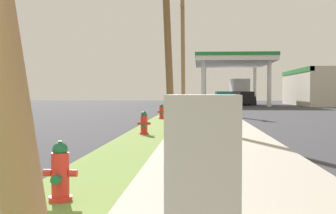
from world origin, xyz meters
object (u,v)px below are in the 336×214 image
(fire_hydrant_third, at_px, (162,112))
(utility_cabinet, at_px, (202,210))
(fire_hydrant_nearest, at_px, (60,175))
(car_teal_by_far_pump, at_px, (224,100))
(utility_pole_background, at_px, (183,54))
(fire_hydrant_fifth, at_px, (179,104))
(utility_pole_midground, at_px, (167,30))
(fire_hydrant_second, at_px, (144,124))
(truck_silver_at_forecourt, at_px, (239,92))
(car_black_by_near_pump, at_px, (247,99))
(fire_hydrant_fourth, at_px, (172,107))

(fire_hydrant_third, relative_size, utility_cabinet, 0.56)
(fire_hydrant_nearest, bearing_deg, car_teal_by_far_pump, 84.05)
(utility_cabinet, bearing_deg, utility_pole_background, 92.11)
(fire_hydrant_fifth, height_order, utility_pole_midground, utility_pole_midground)
(fire_hydrant_second, bearing_deg, utility_pole_background, 88.74)
(utility_pole_background, bearing_deg, utility_cabinet, -87.89)
(utility_pole_midground, bearing_deg, utility_pole_background, 89.40)
(fire_hydrant_second, xyz_separation_m, truck_silver_at_forecourt, (6.78, 42.80, 1.04))
(car_black_by_near_pump, bearing_deg, utility_pole_background, -112.72)
(utility_cabinet, bearing_deg, fire_hydrant_fourth, 93.63)
(fire_hydrant_second, height_order, utility_cabinet, utility_cabinet)
(fire_hydrant_fifth, distance_m, car_teal_by_far_pump, 6.60)
(fire_hydrant_third, relative_size, truck_silver_at_forecourt, 0.11)
(fire_hydrant_third, height_order, utility_pole_background, utility_pole_background)
(fire_hydrant_third, relative_size, car_black_by_near_pump, 0.16)
(utility_cabinet, bearing_deg, fire_hydrant_fifth, 92.68)
(fire_hydrant_second, bearing_deg, fire_hydrant_third, 90.87)
(utility_pole_midground, distance_m, truck_silver_at_forecourt, 37.12)
(fire_hydrant_second, bearing_deg, utility_cabinet, -81.47)
(fire_hydrant_third, bearing_deg, truck_silver_at_forecourt, 78.57)
(car_black_by_near_pump, bearing_deg, fire_hydrant_fourth, -109.83)
(truck_silver_at_forecourt, bearing_deg, fire_hydrant_nearest, -97.41)
(fire_hydrant_second, xyz_separation_m, utility_cabinet, (1.76, -11.75, 0.30))
(fire_hydrant_fourth, xyz_separation_m, utility_cabinet, (1.90, -29.94, 0.30))
(car_black_by_near_pump, xyz_separation_m, car_teal_by_far_pump, (-3.08, -7.00, 0.00))
(fire_hydrant_fourth, height_order, utility_pole_background, utility_pole_background)
(car_teal_by_far_pump, bearing_deg, truck_silver_at_forecourt, 77.08)
(car_teal_by_far_pump, bearing_deg, fire_hydrant_nearest, -95.95)
(fire_hydrant_fifth, bearing_deg, truck_silver_at_forecourt, 66.38)
(utility_pole_midground, distance_m, car_black_by_near_pump, 33.69)
(utility_pole_midground, relative_size, car_teal_by_far_pump, 1.80)
(fire_hydrant_second, distance_m, fire_hydrant_fifth, 27.17)
(fire_hydrant_nearest, relative_size, truck_silver_at_forecourt, 0.11)
(utility_pole_midground, distance_m, car_teal_by_far_pump, 26.29)
(fire_hydrant_fifth, bearing_deg, fire_hydrant_fourth, -90.49)
(fire_hydrant_nearest, height_order, utility_pole_midground, utility_pole_midground)
(car_black_by_near_pump, bearing_deg, car_teal_by_far_pump, -113.75)
(utility_pole_midground, xyz_separation_m, car_teal_by_far_pump, (4.00, 25.74, -3.59))
(truck_silver_at_forecourt, bearing_deg, fire_hydrant_third, -101.43)
(utility_pole_midground, relative_size, utility_pole_background, 0.93)
(utility_pole_midground, xyz_separation_m, utility_cabinet, (1.44, -18.10, -3.57))
(utility_pole_midground, bearing_deg, fire_hydrant_second, -92.92)
(car_teal_by_far_pump, bearing_deg, utility_pole_background, -111.94)
(fire_hydrant_fourth, distance_m, car_teal_by_far_pump, 14.60)
(fire_hydrant_nearest, xyz_separation_m, fire_hydrant_third, (-0.17, 17.68, 0.00))
(fire_hydrant_second, xyz_separation_m, utility_pole_background, (0.50, 22.60, 4.19))
(fire_hydrant_fourth, height_order, car_teal_by_far_pump, car_teal_by_far_pump)
(fire_hydrant_nearest, xyz_separation_m, utility_pole_background, (0.46, 31.63, 4.19))
(fire_hydrant_second, height_order, utility_pole_midground, utility_pole_midground)
(car_black_by_near_pump, height_order, truck_silver_at_forecourt, truck_silver_at_forecourt)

